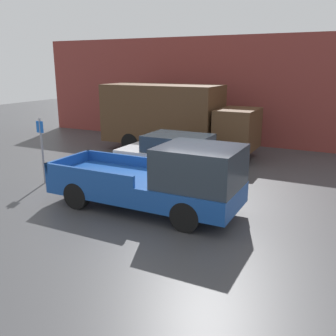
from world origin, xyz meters
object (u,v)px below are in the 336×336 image
object	(u,v)px
pickup_truck	(162,180)
delivery_truck	(173,116)
car	(176,155)
parking_sign	(42,147)

from	to	relation	value
pickup_truck	delivery_truck	distance (m)	7.78
car	delivery_truck	bearing A→B (deg)	117.56
pickup_truck	delivery_truck	xyz separation A→B (m)	(-3.12, 7.09, 0.75)
delivery_truck	parking_sign	world-z (taller)	delivery_truck
car	delivery_truck	distance (m)	4.25
delivery_truck	parking_sign	distance (m)	6.84
pickup_truck	delivery_truck	size ratio (longest dim) A/B	0.76
delivery_truck	parking_sign	bearing A→B (deg)	-105.66
pickup_truck	delivery_truck	world-z (taller)	delivery_truck
delivery_truck	car	bearing A→B (deg)	-62.44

